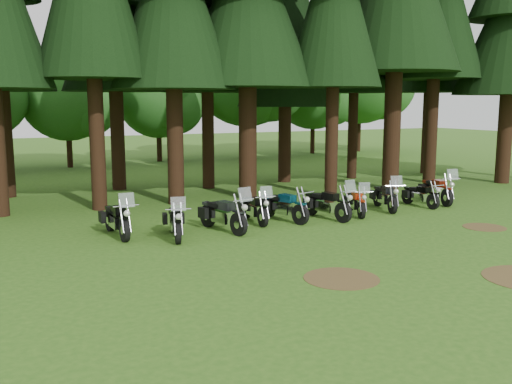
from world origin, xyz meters
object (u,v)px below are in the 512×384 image
motorcycle_1 (175,222)px  motorcycle_7 (385,197)px  motorcycle_0 (117,220)px  motorcycle_8 (420,196)px  motorcycle_2 (223,215)px  motorcycle_9 (436,191)px  motorcycle_3 (254,209)px  motorcycle_5 (327,205)px  motorcycle_4 (283,207)px  motorcycle_6 (356,203)px

motorcycle_1 → motorcycle_7: motorcycle_7 is taller
motorcycle_0 → motorcycle_8: 12.03m
motorcycle_2 → motorcycle_9: size_ratio=1.02×
motorcycle_0 → motorcycle_8: motorcycle_0 is taller
motorcycle_8 → motorcycle_0: bearing=178.1°
motorcycle_3 → motorcycle_5: size_ratio=0.93×
motorcycle_0 → motorcycle_4: bearing=-5.3°
motorcycle_5 → motorcycle_8: bearing=-5.1°
motorcycle_0 → motorcycle_6: bearing=-5.7°
motorcycle_6 → motorcycle_9: size_ratio=0.86×
motorcycle_3 → motorcycle_1: bearing=-158.9°
motorcycle_2 → motorcycle_4: size_ratio=1.07×
motorcycle_1 → motorcycle_9: bearing=18.5°
motorcycle_6 → motorcycle_4: bearing=-164.5°
motorcycle_1 → motorcycle_6: motorcycle_1 is taller
motorcycle_3 → motorcycle_6: bearing=-2.1°
motorcycle_6 → motorcycle_3: bearing=-166.6°
motorcycle_0 → motorcycle_8: size_ratio=1.20×
motorcycle_5 → motorcycle_4: bearing=156.3°
motorcycle_1 → motorcycle_8: (10.48, 0.80, -0.07)m
motorcycle_8 → motorcycle_9: (1.14, 0.29, 0.10)m
motorcycle_4 → motorcycle_6: 2.95m
motorcycle_1 → motorcycle_7: (8.76, 0.84, 0.01)m
motorcycle_1 → motorcycle_5: bearing=16.8°
motorcycle_1 → motorcycle_2: (1.67, 0.21, 0.04)m
motorcycle_5 → motorcycle_2: bearing=172.0°
motorcycle_4 → motorcycle_9: (7.43, 0.34, 0.03)m
motorcycle_1 → motorcycle_3: 3.32m
motorcycle_2 → motorcycle_5: bearing=-10.1°
motorcycle_2 → motorcycle_8: (8.81, 0.59, -0.11)m
motorcycle_0 → motorcycle_4: motorcycle_0 is taller
motorcycle_0 → motorcycle_1: size_ratio=1.05×
motorcycle_1 → motorcycle_5: motorcycle_5 is taller
motorcycle_0 → motorcycle_7: bearing=-3.5°
motorcycle_0 → motorcycle_6: motorcycle_0 is taller
motorcycle_3 → motorcycle_6: (3.96, -0.43, -0.02)m
motorcycle_4 → motorcycle_9: size_ratio=0.95×
motorcycle_3 → motorcycle_4: bearing=-7.9°
motorcycle_3 → motorcycle_0: bearing=-176.5°
motorcycle_1 → motorcycle_3: bearing=30.1°
motorcycle_2 → motorcycle_3: bearing=14.4°
motorcycle_4 → motorcycle_6: motorcycle_6 is taller
motorcycle_7 → motorcycle_6: bearing=-150.7°
motorcycle_0 → motorcycle_9: motorcycle_9 is taller
motorcycle_6 → motorcycle_9: bearing=26.6°
motorcycle_6 → motorcycle_9: motorcycle_9 is taller
motorcycle_3 → motorcycle_5: 2.65m
motorcycle_0 → motorcycle_5: (7.30, -0.65, 0.00)m
motorcycle_5 → motorcycle_8: motorcycle_5 is taller
motorcycle_5 → motorcycle_8: size_ratio=1.21×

